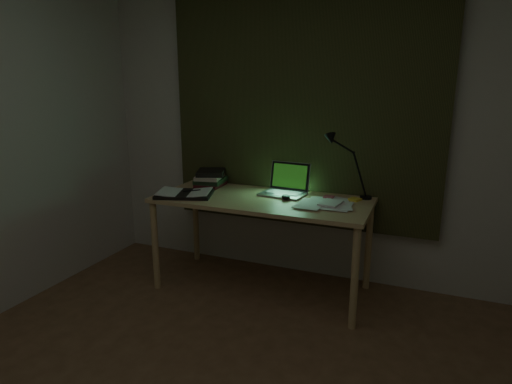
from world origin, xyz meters
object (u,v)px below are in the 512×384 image
loose_papers (325,203)px  desk (262,244)px  laptop (283,180)px  book_stack (210,178)px  desk_lamp (368,167)px  open_textbook (185,193)px

loose_papers → desk: bearing=-176.8°
laptop → loose_papers: bearing=-11.9°
desk → loose_papers: 0.61m
desk → laptop: laptop is taller
desk → book_stack: bearing=159.7°
laptop → desk: bearing=-122.1°
desk → book_stack: book_stack is taller
book_stack → desk_lamp: (1.29, 0.08, 0.17)m
desk → desk_lamp: size_ratio=3.37×
open_textbook → loose_papers: size_ratio=1.29×
laptop → desk_lamp: 0.65m
laptop → book_stack: (-0.67, 0.06, -0.05)m
desk → open_textbook: size_ratio=3.89×
loose_papers → open_textbook: bearing=-170.3°
desk_lamp → open_textbook: bearing=-170.4°
open_textbook → laptop: bearing=5.0°
laptop → loose_papers: (0.37, -0.12, -0.11)m
desk → desk_lamp: (0.73, 0.29, 0.61)m
open_textbook → book_stack: (0.03, 0.36, 0.05)m
book_stack → desk: bearing=-20.3°
desk → loose_papers: bearing=3.2°
laptop → open_textbook: (-0.70, -0.30, -0.10)m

